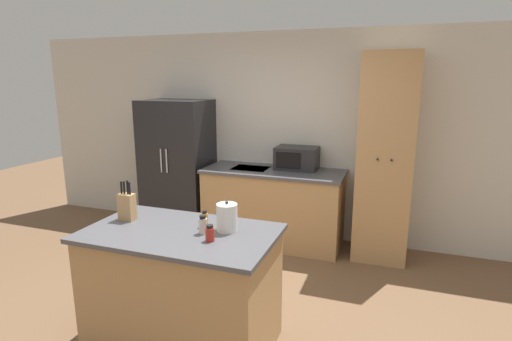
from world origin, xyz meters
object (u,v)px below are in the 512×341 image
at_px(kettle, 227,217).
at_px(fire_extinguisher, 131,217).
at_px(microwave, 297,158).
at_px(knife_block, 127,206).
at_px(refrigerator, 178,166).
at_px(spice_bottle_amber_oil, 203,225).
at_px(pantry_cabinet, 385,159).
at_px(spice_bottle_short_red, 210,234).
at_px(spice_bottle_tall_dark, 205,219).

height_order(kettle, fire_extinguisher, kettle).
xyz_separation_m(microwave, kettle, (0.00, -2.15, -0.04)).
bearing_deg(knife_block, microwave, 69.09).
bearing_deg(refrigerator, fire_extinguisher, -160.08).
distance_m(spice_bottle_amber_oil, kettle, 0.18).
bearing_deg(knife_block, kettle, 3.28).
height_order(pantry_cabinet, spice_bottle_amber_oil, pantry_cabinet).
bearing_deg(spice_bottle_short_red, refrigerator, 124.92).
distance_m(refrigerator, spice_bottle_tall_dark, 2.46).
xyz_separation_m(spice_bottle_tall_dark, spice_bottle_short_red, (0.16, -0.23, -0.01)).
distance_m(pantry_cabinet, spice_bottle_tall_dark, 2.38).
relative_size(knife_block, fire_extinguisher, 0.83).
xyz_separation_m(spice_bottle_short_red, kettle, (0.03, 0.22, 0.05)).
distance_m(pantry_cabinet, spice_bottle_short_red, 2.51).
xyz_separation_m(knife_block, fire_extinguisher, (-1.40, 1.84, -0.87)).
height_order(knife_block, spice_bottle_tall_dark, knife_block).
bearing_deg(knife_block, fire_extinguisher, 127.10).
distance_m(refrigerator, microwave, 1.62).
xyz_separation_m(knife_block, kettle, (0.84, 0.05, -0.01)).
height_order(microwave, spice_bottle_amber_oil, microwave).
bearing_deg(spice_bottle_amber_oil, microwave, 86.45).
relative_size(spice_bottle_amber_oil, kettle, 0.60).
height_order(microwave, kettle, microwave).
distance_m(pantry_cabinet, microwave, 1.04).
relative_size(pantry_cabinet, spice_bottle_tall_dark, 17.79).
bearing_deg(spice_bottle_short_red, spice_bottle_tall_dark, 123.79).
bearing_deg(pantry_cabinet, spice_bottle_amber_oil, -118.51).
height_order(pantry_cabinet, kettle, pantry_cabinet).
relative_size(pantry_cabinet, microwave, 4.55).
bearing_deg(pantry_cabinet, fire_extinguisher, -175.57).
relative_size(refrigerator, spice_bottle_short_red, 15.10).
height_order(refrigerator, pantry_cabinet, pantry_cabinet).
distance_m(pantry_cabinet, spice_bottle_amber_oil, 2.46).
bearing_deg(spice_bottle_short_red, fire_extinguisher, 137.54).
xyz_separation_m(refrigerator, spice_bottle_short_red, (1.57, -2.24, 0.10)).
height_order(microwave, knife_block, knife_block).
height_order(spice_bottle_short_red, spice_bottle_amber_oil, spice_bottle_amber_oil).
bearing_deg(spice_bottle_tall_dark, refrigerator, 125.05).
bearing_deg(fire_extinguisher, pantry_cabinet, 4.43).
distance_m(microwave, spice_bottle_tall_dark, 2.14).
xyz_separation_m(microwave, knife_block, (-0.84, -2.20, -0.03)).
relative_size(refrigerator, knife_block, 5.49).
height_order(refrigerator, spice_bottle_tall_dark, refrigerator).
distance_m(spice_bottle_tall_dark, fire_extinguisher, 2.83).
distance_m(kettle, fire_extinguisher, 2.99).
height_order(pantry_cabinet, spice_bottle_tall_dark, pantry_cabinet).
bearing_deg(fire_extinguisher, refrigerator, 19.92).
height_order(refrigerator, microwave, refrigerator).
distance_m(spice_bottle_amber_oil, fire_extinguisher, 2.95).
bearing_deg(spice_bottle_short_red, kettle, 81.20).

